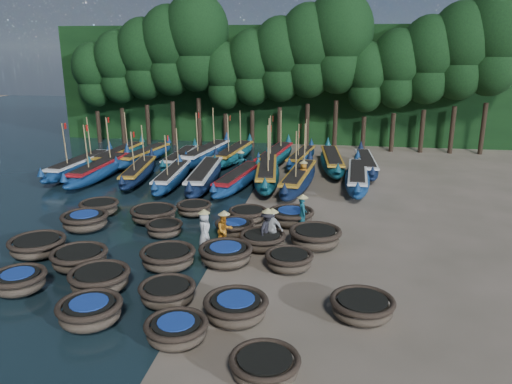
# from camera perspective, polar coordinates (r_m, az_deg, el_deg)

# --- Properties ---
(ground) EXTENTS (120.00, 120.00, 0.00)m
(ground) POSITION_cam_1_polar(r_m,az_deg,el_deg) (23.30, -3.05, -4.48)
(ground) COLOR gray
(ground) RESTS_ON ground
(foliage_wall) EXTENTS (40.00, 3.00, 10.00)m
(foliage_wall) POSITION_cam_1_polar(r_m,az_deg,el_deg) (45.15, 3.11, 12.14)
(foliage_wall) COLOR black
(foliage_wall) RESTS_ON ground
(coracle_2) EXTENTS (2.03, 2.03, 0.80)m
(coracle_2) POSITION_cam_1_polar(r_m,az_deg,el_deg) (16.48, -18.46, -12.84)
(coracle_2) COLOR brown
(coracle_2) RESTS_ON ground
(coracle_3) EXTENTS (1.98, 1.98, 0.70)m
(coracle_3) POSITION_cam_1_polar(r_m,az_deg,el_deg) (15.08, -9.09, -15.32)
(coracle_3) COLOR brown
(coracle_3) RESTS_ON ground
(coracle_4) EXTENTS (2.19, 2.19, 0.64)m
(coracle_4) POSITION_cam_1_polar(r_m,az_deg,el_deg) (13.58, 1.01, -19.25)
(coracle_4) COLOR brown
(coracle_4) RESTS_ON ground
(coracle_5) EXTENTS (1.95, 1.95, 0.76)m
(coracle_5) POSITION_cam_1_polar(r_m,az_deg,el_deg) (19.40, -25.48, -9.18)
(coracle_5) COLOR brown
(coracle_5) RESTS_ON ground
(coracle_6) EXTENTS (2.59, 2.59, 0.80)m
(coracle_6) POSITION_cam_1_polar(r_m,az_deg,el_deg) (18.47, -17.44, -9.50)
(coracle_6) COLOR brown
(coracle_6) RESTS_ON ground
(coracle_7) EXTENTS (2.03, 2.03, 0.73)m
(coracle_7) POSITION_cam_1_polar(r_m,az_deg,el_deg) (17.10, -10.09, -11.26)
(coracle_7) COLOR brown
(coracle_7) RESTS_ON ground
(coracle_8) EXTENTS (2.13, 2.13, 0.79)m
(coracle_8) POSITION_cam_1_polar(r_m,az_deg,el_deg) (15.90, -2.30, -13.10)
(coracle_8) COLOR brown
(coracle_8) RESTS_ON ground
(coracle_9) EXTENTS (2.06, 2.06, 0.71)m
(coracle_9) POSITION_cam_1_polar(r_m,az_deg,el_deg) (16.40, 12.05, -12.72)
(coracle_9) COLOR brown
(coracle_9) RESTS_ON ground
(coracle_10) EXTENTS (2.29, 2.29, 0.76)m
(coracle_10) POSITION_cam_1_polar(r_m,az_deg,el_deg) (22.35, -23.71, -5.65)
(coracle_10) COLOR brown
(coracle_10) RESTS_ON ground
(coracle_11) EXTENTS (2.45, 2.45, 0.78)m
(coracle_11) POSITION_cam_1_polar(r_m,az_deg,el_deg) (20.46, -19.53, -7.16)
(coracle_11) COLOR brown
(coracle_11) RESTS_ON ground
(coracle_12) EXTENTS (2.23, 2.23, 0.80)m
(coracle_12) POSITION_cam_1_polar(r_m,az_deg,el_deg) (19.63, -10.03, -7.38)
(coracle_12) COLOR brown
(coracle_12) RESTS_ON ground
(coracle_13) EXTENTS (2.25, 2.25, 0.79)m
(coracle_13) POSITION_cam_1_polar(r_m,az_deg,el_deg) (19.67, -3.48, -7.10)
(coracle_13) COLOR brown
(coracle_13) RESTS_ON ground
(coracle_14) EXTENTS (1.93, 1.93, 0.71)m
(coracle_14) POSITION_cam_1_polar(r_m,az_deg,el_deg) (19.28, 3.81, -7.78)
(coracle_14) COLOR brown
(coracle_14) RESTS_ON ground
(coracle_15) EXTENTS (2.20, 2.20, 0.83)m
(coracle_15) POSITION_cam_1_polar(r_m,az_deg,el_deg) (24.52, -18.97, -3.12)
(coracle_15) COLOR brown
(coracle_15) RESTS_ON ground
(coracle_16) EXTENTS (1.90, 1.90, 0.67)m
(coracle_16) POSITION_cam_1_polar(r_m,az_deg,el_deg) (22.87, -10.43, -4.12)
(coracle_16) COLOR brown
(coracle_16) RESTS_ON ground
(coracle_17) EXTENTS (1.83, 1.83, 0.68)m
(coracle_17) POSITION_cam_1_polar(r_m,az_deg,el_deg) (22.61, -2.44, -4.07)
(coracle_17) COLOR brown
(coracle_17) RESTS_ON ground
(coracle_18) EXTENTS (2.34, 2.34, 0.71)m
(coracle_18) POSITION_cam_1_polar(r_m,az_deg,el_deg) (21.11, 0.74, -5.54)
(coracle_18) COLOR brown
(coracle_18) RESTS_ON ground
(coracle_19) EXTENTS (2.26, 2.26, 0.85)m
(coracle_19) POSITION_cam_1_polar(r_m,az_deg,el_deg) (21.41, 6.78, -5.11)
(coracle_19) COLOR brown
(coracle_19) RESTS_ON ground
(coracle_20) EXTENTS (1.99, 1.99, 0.74)m
(coracle_20) POSITION_cam_1_polar(r_m,az_deg,el_deg) (26.49, -17.48, -1.69)
(coracle_20) COLOR brown
(coracle_20) RESTS_ON ground
(coracle_21) EXTENTS (2.70, 2.70, 0.75)m
(coracle_21) POSITION_cam_1_polar(r_m,az_deg,el_deg) (24.75, -11.63, -2.50)
(coracle_21) COLOR brown
(coracle_21) RESTS_ON ground
(coracle_22) EXTENTS (1.80, 1.80, 0.65)m
(coracle_22) POSITION_cam_1_polar(r_m,az_deg,el_deg) (25.46, -7.09, -1.87)
(coracle_22) COLOR brown
(coracle_22) RESTS_ON ground
(coracle_23) EXTENTS (1.98, 1.98, 0.67)m
(coracle_23) POSITION_cam_1_polar(r_m,az_deg,el_deg) (24.35, -0.95, -2.58)
(coracle_23) COLOR brown
(coracle_23) RESTS_ON ground
(coracle_24) EXTENTS (2.35, 2.35, 0.78)m
(coracle_24) POSITION_cam_1_polar(r_m,az_deg,el_deg) (23.95, 4.05, -2.77)
(coracle_24) COLOR brown
(coracle_24) RESTS_ON ground
(long_boat_0) EXTENTS (2.07, 8.66, 3.68)m
(long_boat_0) POSITION_cam_1_polar(r_m,az_deg,el_deg) (35.46, -19.48, 2.86)
(long_boat_0) COLOR navy
(long_boat_0) RESTS_ON ground
(long_boat_1) EXTENTS (1.78, 8.85, 3.76)m
(long_boat_1) POSITION_cam_1_polar(r_m,az_deg,el_deg) (33.83, -17.41, 2.45)
(long_boat_1) COLOR navy
(long_boat_1) RESTS_ON ground
(long_boat_2) EXTENTS (2.41, 7.90, 3.38)m
(long_boat_2) POSITION_cam_1_polar(r_m,az_deg,el_deg) (32.80, -13.25, 2.24)
(long_boat_2) COLOR #0D1D33
(long_boat_2) RESTS_ON ground
(long_boat_3) EXTENTS (1.83, 7.92, 3.37)m
(long_boat_3) POSITION_cam_1_polar(r_m,az_deg,el_deg) (31.23, -9.54, 1.75)
(long_boat_3) COLOR navy
(long_boat_3) RESTS_ON ground
(long_boat_4) EXTENTS (2.18, 9.08, 1.60)m
(long_boat_4) POSITION_cam_1_polar(r_m,az_deg,el_deg) (30.79, -5.90, 1.83)
(long_boat_4) COLOR #0D1D33
(long_boat_4) RESTS_ON ground
(long_boat_5) EXTENTS (2.72, 8.08, 1.44)m
(long_boat_5) POSITION_cam_1_polar(r_m,az_deg,el_deg) (30.24, -2.01, 1.52)
(long_boat_5) COLOR navy
(long_boat_5) RESTS_ON ground
(long_boat_6) EXTENTS (2.58, 9.13, 3.90)m
(long_boat_6) POSITION_cam_1_polar(r_m,az_deg,el_deg) (31.28, 1.23, 2.16)
(long_boat_6) COLOR #0F4356
(long_boat_6) RESTS_ON ground
(long_boat_7) EXTENTS (2.45, 8.81, 3.76)m
(long_boat_7) POSITION_cam_1_polar(r_m,az_deg,el_deg) (30.16, 4.89, 1.52)
(long_boat_7) COLOR #0D1D33
(long_boat_7) RESTS_ON ground
(long_boat_8) EXTENTS (1.82, 8.60, 1.51)m
(long_boat_8) POSITION_cam_1_polar(r_m,az_deg,el_deg) (31.02, 11.50, 1.63)
(long_boat_8) COLOR navy
(long_boat_8) RESTS_ON ground
(long_boat_9) EXTENTS (2.01, 8.39, 3.57)m
(long_boat_9) POSITION_cam_1_polar(r_m,az_deg,el_deg) (38.11, -15.42, 4.07)
(long_boat_9) COLOR #0F4356
(long_boat_9) RESTS_ON ground
(long_boat_10) EXTENTS (2.54, 7.89, 1.40)m
(long_boat_10) POSITION_cam_1_polar(r_m,az_deg,el_deg) (37.69, -12.55, 4.09)
(long_boat_10) COLOR navy
(long_boat_10) RESTS_ON ground
(long_boat_11) EXTENTS (1.48, 7.69, 1.35)m
(long_boat_11) POSITION_cam_1_polar(r_m,az_deg,el_deg) (36.39, -8.63, 3.83)
(long_boat_11) COLOR #0F4356
(long_boat_11) RESTS_ON ground
(long_boat_12) EXTENTS (2.96, 9.05, 3.89)m
(long_boat_12) POSITION_cam_1_polar(r_m,az_deg,el_deg) (37.10, -5.76, 4.33)
(long_boat_12) COLOR navy
(long_boat_12) RESTS_ON ground
(long_boat_13) EXTENTS (2.51, 8.51, 3.64)m
(long_boat_13) POSITION_cam_1_polar(r_m,az_deg,el_deg) (37.18, -2.52, 4.36)
(long_boat_13) COLOR #0F4356
(long_boat_13) RESTS_ON ground
(long_boat_14) EXTENTS (2.76, 8.77, 3.76)m
(long_boat_14) POSITION_cam_1_polar(r_m,az_deg,el_deg) (36.26, 2.16, 4.09)
(long_boat_14) COLOR #0F4356
(long_boat_14) RESTS_ON ground
(long_boat_15) EXTENTS (2.42, 7.36, 3.16)m
(long_boat_15) POSITION_cam_1_polar(r_m,az_deg,el_deg) (36.48, 5.19, 3.96)
(long_boat_15) COLOR navy
(long_boat_15) RESTS_ON ground
(long_boat_16) EXTENTS (2.32, 8.83, 1.56)m
(long_boat_16) POSITION_cam_1_polar(r_m,az_deg,el_deg) (35.06, 8.68, 3.49)
(long_boat_16) COLOR #0F4356
(long_boat_16) RESTS_ON ground
(long_boat_17) EXTENTS (1.81, 8.24, 1.45)m
(long_boat_17) POSITION_cam_1_polar(r_m,az_deg,el_deg) (34.84, 12.42, 3.14)
(long_boat_17) COLOR #0D1D33
(long_boat_17) RESTS_ON ground
(fisherman_0) EXTENTS (0.71, 0.90, 1.82)m
(fisherman_0) POSITION_cam_1_polar(r_m,az_deg,el_deg) (21.24, -5.91, -4.15)
(fisherman_0) COLOR silver
(fisherman_0) RESTS_ON ground
(fisherman_1) EXTENTS (0.55, 0.70, 1.90)m
(fisherman_1) POSITION_cam_1_polar(r_m,az_deg,el_deg) (23.04, 5.32, -2.28)
(fisherman_1) COLOR #175460
(fisherman_1) RESTS_ON ground
(fisherman_2) EXTENTS (0.97, 0.96, 1.78)m
(fisherman_2) POSITION_cam_1_polar(r_m,az_deg,el_deg) (21.13, -3.63, -4.27)
(fisherman_2) COLOR #BE7019
(fisherman_2) RESTS_ON ground
(fisherman_3) EXTENTS (0.98, 1.23, 1.86)m
(fisherman_3) POSITION_cam_1_polar(r_m,az_deg,el_deg) (21.17, 1.36, -4.14)
(fisherman_3) COLOR black
(fisherman_3) RESTS_ON ground
(fisherman_4) EXTENTS (1.04, 0.69, 1.84)m
(fisherman_4) POSITION_cam_1_polar(r_m,az_deg,el_deg) (21.19, 1.89, -4.07)
(fisherman_4) COLOR silver
(fisherman_4) RESTS_ON ground
(fisherman_5) EXTENTS (1.15, 1.46, 1.75)m
(fisherman_5) POSITION_cam_1_polar(r_m,az_deg,el_deg) (33.38, -1.77, 3.41)
(fisherman_5) COLOR #175460
(fisherman_5) RESTS_ON ground
(fisherman_6) EXTENTS (0.88, 0.68, 1.81)m
(fisherman_6) POSITION_cam_1_polar(r_m,az_deg,el_deg) (30.23, 5.43, 2.08)
(fisherman_6) COLOR #BE7019
(fisherman_6) RESTS_ON ground
(tree_0) EXTENTS (3.68, 3.68, 8.68)m
(tree_0) POSITION_cam_1_polar(r_m,az_deg,el_deg) (46.20, -18.03, 12.69)
(tree_0) COLOR black
(tree_0) RESTS_ON ground
(tree_1) EXTENTS (4.09, 4.09, 9.65)m
(tree_1) POSITION_cam_1_polar(r_m,az_deg,el_deg) (45.20, -15.42, 13.70)
(tree_1) COLOR black
(tree_1) RESTS_ON ground
(tree_2) EXTENTS (4.51, 4.51, 10.63)m
(tree_2) POSITION_cam_1_polar(r_m,az_deg,el_deg) (44.30, -12.68, 14.71)
(tree_2) COLOR black
(tree_2) RESTS_ON ground
(tree_3) EXTENTS (4.92, 4.92, 11.60)m
(tree_3) POSITION_cam_1_polar(r_m,az_deg,el_deg) (43.51, -9.81, 15.73)
(tree_3) COLOR black
(tree_3) RESTS_ON ground
(tree_4) EXTENTS (5.34, 5.34, 12.58)m
(tree_4) POSITION_cam_1_polar(r_m,az_deg,el_deg) (42.84, -6.80, 16.75)
(tree_4) COLOR black
(tree_4) RESTS_ON ground
(tree_5) EXTENTS (3.68, 3.68, 8.68)m
(tree_5) POSITION_cam_1_polar(r_m,az_deg,el_deg) (42.35, -3.60, 13.18)
(tree_5) COLOR black
(tree_5) RESTS_ON ground
(tree_6) EXTENTS (4.09, 4.09, 9.65)m
(tree_6) POSITION_cam_1_polar(r_m,az_deg,el_deg) (41.89, -0.45, 14.10)
(tree_6) COLOR black
(tree_6) RESTS_ON ground
(tree_7) EXTENTS (4.51, 4.51, 10.63)m
(tree_7) POSITION_cam_1_polar(r_m,az_deg,el_deg) (41.55, 2.79, 14.99)
(tree_7) COLOR black
(tree_7) RESTS_ON ground
(tree_8) EXTENTS (4.92, 4.92, 11.60)m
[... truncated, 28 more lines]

